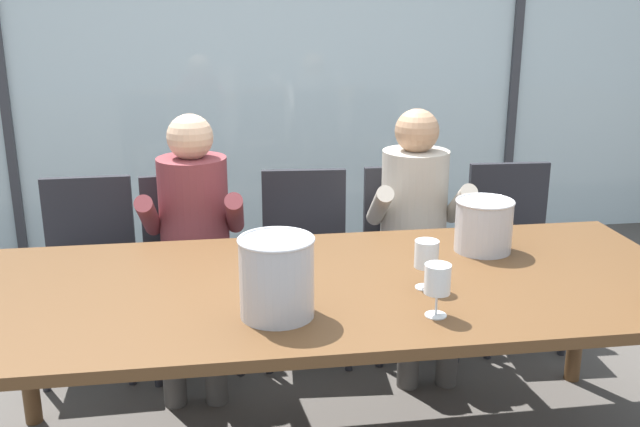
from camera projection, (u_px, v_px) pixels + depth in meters
The scene contains 17 objects.
ground at pixel (302, 342), 3.73m from camera, with size 14.00×14.00×0.00m, color #4C4742.
window_glass_panel at pixel (271, 60), 4.92m from camera, with size 7.81×0.03×2.60m, color silver.
window_mullion_left at pixel (0, 63), 4.65m from camera, with size 0.06×0.06×2.60m, color #38383D.
window_mullion_right at pixel (516, 57), 5.15m from camera, with size 0.06×0.06×2.60m, color #38383D.
hillside_vineyard at pixel (243, 48), 9.22m from camera, with size 13.81×2.40×2.17m, color #386633.
dining_table at pixel (334, 297), 2.58m from camera, with size 2.61×1.08×0.74m.
chair_near_curtain at pixel (89, 258), 3.41m from camera, with size 0.45×0.45×0.90m.
chair_left_of_center at pixel (189, 254), 3.46m from camera, with size 0.49×0.49×0.90m.
chair_center at pixel (305, 247), 3.55m from camera, with size 0.47×0.47×0.90m.
chair_right_of_center at pixel (408, 243), 3.62m from camera, with size 0.45×0.45×0.90m.
chair_near_window_right at pixel (512, 238), 3.70m from camera, with size 0.46×0.46×0.90m.
person_maroon_top at pixel (193, 229), 3.27m from camera, with size 0.47×0.62×1.21m.
person_beige_jumper at pixel (417, 219), 3.42m from camera, with size 0.48×0.62×1.21m.
ice_bucket_primary at pixel (277, 276), 2.26m from camera, with size 0.24×0.24×0.26m.
ice_bucket_secondary at pixel (484, 225), 2.85m from camera, with size 0.23×0.23×0.21m.
wine_glass_by_left_taster at pixel (426, 256), 2.48m from camera, with size 0.08×0.08×0.17m.
wine_glass_center_pour at pixel (437, 280), 2.26m from camera, with size 0.08×0.08×0.17m.
Camera 1 is at (-0.40, -2.35, 1.71)m, focal length 40.37 mm.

